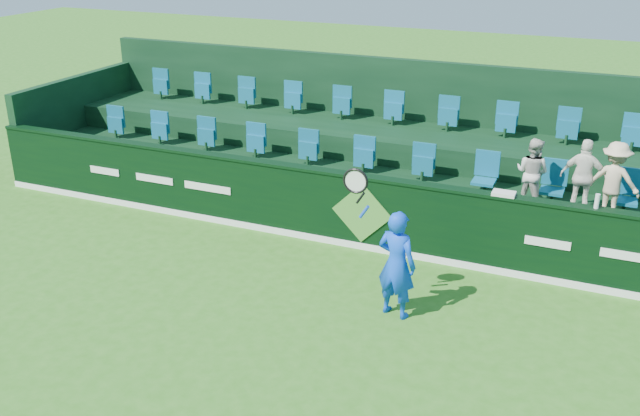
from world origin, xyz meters
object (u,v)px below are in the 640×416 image
at_px(tennis_player, 396,263).
at_px(spectator_left, 532,172).
at_px(towel, 504,194).
at_px(drinks_bottle, 597,201).
at_px(spectator_right, 614,180).
at_px(spectator_middle, 584,177).

height_order(tennis_player, spectator_left, tennis_player).
height_order(tennis_player, towel, tennis_player).
bearing_deg(towel, spectator_left, 76.13).
xyz_separation_m(spectator_left, drinks_bottle, (1.10, -1.12, 0.06)).
distance_m(tennis_player, spectator_right, 4.16).
bearing_deg(towel, spectator_right, 35.49).
relative_size(spectator_middle, towel, 3.59).
distance_m(spectator_left, spectator_right, 1.29).
relative_size(spectator_left, drinks_bottle, 5.31).
distance_m(spectator_right, drinks_bottle, 1.14).
height_order(spectator_middle, drinks_bottle, spectator_middle).
height_order(spectator_left, spectator_right, spectator_right).
bearing_deg(spectator_right, tennis_player, 58.82).
height_order(spectator_left, drinks_bottle, spectator_left).
height_order(towel, drinks_bottle, drinks_bottle).
height_order(spectator_middle, towel, spectator_middle).
bearing_deg(spectator_left, tennis_player, 85.53).
xyz_separation_m(towel, drinks_bottle, (1.38, 0.00, 0.09)).
bearing_deg(spectator_left, towel, 96.10).
xyz_separation_m(spectator_left, spectator_middle, (0.83, 0.00, 0.04)).
relative_size(tennis_player, spectator_right, 1.77).
distance_m(tennis_player, drinks_bottle, 3.26).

